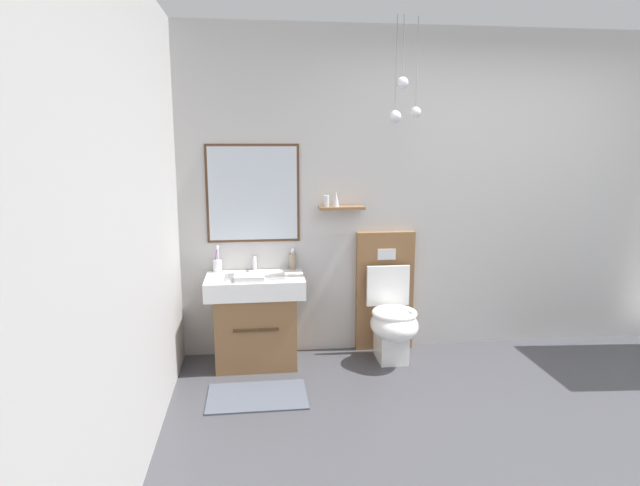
% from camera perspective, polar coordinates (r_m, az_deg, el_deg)
% --- Properties ---
extents(ground_plane, '(6.38, 4.94, 0.10)m').
position_cam_1_polar(ground_plane, '(3.58, 27.60, -20.30)').
color(ground_plane, '#3D3D42').
rests_on(ground_plane, ground).
extents(wall_back, '(5.18, 0.47, 2.62)m').
position_cam_1_polar(wall_back, '(4.69, 16.41, 5.25)').
color(wall_back, '#B7B5B2').
rests_on(wall_back, ground).
extents(wall_left, '(0.12, 3.74, 2.62)m').
position_cam_1_polar(wall_left, '(2.60, -21.61, 0.81)').
color(wall_left, '#B7B5B2').
rests_on(wall_left, ground).
extents(bath_mat, '(0.68, 0.44, 0.01)m').
position_cam_1_polar(bath_mat, '(3.83, -6.72, -15.94)').
color(bath_mat, '#474C56').
rests_on(bath_mat, ground).
extents(vanity_sink_left, '(0.75, 0.49, 0.71)m').
position_cam_1_polar(vanity_sink_left, '(4.24, -6.87, -7.83)').
color(vanity_sink_left, brown).
rests_on(vanity_sink_left, ground).
extents(tap_on_left_sink, '(0.03, 0.13, 0.11)m').
position_cam_1_polar(tap_on_left_sink, '(4.31, -6.99, -1.99)').
color(tap_on_left_sink, silver).
rests_on(tap_on_left_sink, vanity_sink_left).
extents(toilet, '(0.48, 0.63, 1.00)m').
position_cam_1_polar(toilet, '(4.38, 7.40, -7.26)').
color(toilet, brown).
rests_on(toilet, ground).
extents(toothbrush_cup, '(0.07, 0.07, 0.21)m').
position_cam_1_polar(toothbrush_cup, '(4.31, -10.91, -2.31)').
color(toothbrush_cup, silver).
rests_on(toothbrush_cup, vanity_sink_left).
extents(soap_dispenser, '(0.06, 0.06, 0.17)m').
position_cam_1_polar(soap_dispenser, '(4.32, -2.94, -1.92)').
color(soap_dispenser, gray).
rests_on(soap_dispenser, vanity_sink_left).
extents(folded_hand_towel, '(0.22, 0.16, 0.04)m').
position_cam_1_polar(folded_hand_towel, '(4.00, -7.55, -3.71)').
color(folded_hand_towel, white).
rests_on(folded_hand_towel, vanity_sink_left).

